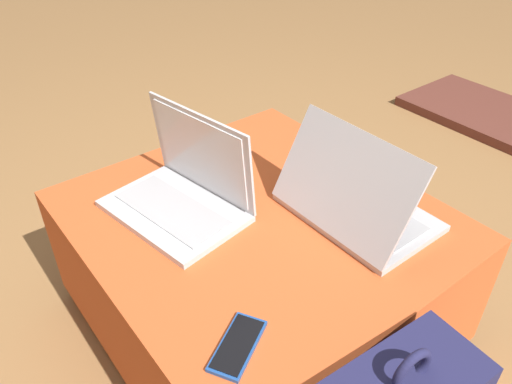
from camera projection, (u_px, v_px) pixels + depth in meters
The scene contains 5 objects.
ground_plane at pixel (258, 321), 1.47m from camera, with size 14.00×14.00×0.00m, color #9E7042.
ottoman at pixel (258, 272), 1.35m from camera, with size 0.88×0.82×0.40m.
laptop_near at pixel (183, 191), 1.23m from camera, with size 0.38×0.29×0.24m.
laptop_far at pixel (353, 202), 1.20m from camera, with size 0.36×0.25×0.24m.
cell_phone at pixel (238, 345), 0.91m from camera, with size 0.12×0.15×0.01m.
Camera 1 is at (0.77, -0.60, 1.16)m, focal length 35.00 mm.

